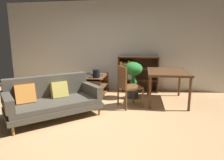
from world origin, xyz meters
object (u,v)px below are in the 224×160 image
at_px(open_laptop, 96,75).
at_px(potted_floor_plant, 133,74).
at_px(media_console, 98,85).
at_px(bookshelf, 135,74).
at_px(dining_chair_near, 127,84).
at_px(dining_table, 167,74).
at_px(desk_speaker, 96,74).
at_px(fabric_couch, 52,98).

relative_size(open_laptop, potted_floor_plant, 0.53).
xyz_separation_m(media_console, bookshelf, (0.99, 0.65, 0.25)).
relative_size(open_laptop, dining_chair_near, 0.53).
relative_size(media_console, dining_chair_near, 1.22).
relative_size(potted_floor_plant, bookshelf, 0.81).
bearing_deg(bookshelf, potted_floor_plant, -90.98).
distance_m(dining_table, bookshelf, 1.31).
xyz_separation_m(open_laptop, dining_table, (1.89, -0.41, 0.13)).
distance_m(media_console, dining_table, 1.90).
bearing_deg(dining_table, desk_speaker, 178.75).
height_order(open_laptop, bookshelf, bookshelf).
xyz_separation_m(dining_table, bookshelf, (-0.83, 1.00, -0.19)).
bearing_deg(dining_table, potted_floor_plant, 167.46).
bearing_deg(open_laptop, desk_speaker, -74.08).
bearing_deg(media_console, fabric_couch, -107.69).
xyz_separation_m(open_laptop, bookshelf, (1.07, 0.59, -0.05)).
bearing_deg(desk_speaker, fabric_couch, -112.37).
distance_m(fabric_couch, dining_table, 2.74).
bearing_deg(media_console, dining_table, -11.13).
relative_size(fabric_couch, desk_speaker, 8.81).
bearing_deg(dining_table, dining_chair_near, -148.45).
bearing_deg(potted_floor_plant, bookshelf, 89.02).
distance_m(fabric_couch, open_laptop, 1.84).
xyz_separation_m(potted_floor_plant, dining_chair_near, (-0.09, -0.76, -0.11)).
relative_size(open_laptop, bookshelf, 0.43).
xyz_separation_m(fabric_couch, dining_table, (2.36, 1.36, 0.33)).
height_order(desk_speaker, potted_floor_plant, potted_floor_plant).
relative_size(fabric_couch, media_console, 1.63).
relative_size(media_console, desk_speaker, 5.39).
xyz_separation_m(media_console, dining_table, (1.81, -0.36, 0.43)).
bearing_deg(desk_speaker, dining_chair_near, -35.32).
bearing_deg(potted_floor_plant, dining_chair_near, -96.67).
distance_m(dining_table, dining_chair_near, 1.10).
height_order(desk_speaker, dining_table, dining_table).
relative_size(open_laptop, dining_table, 0.38).
xyz_separation_m(desk_speaker, dining_chair_near, (0.86, -0.61, -0.13)).
bearing_deg(open_laptop, dining_chair_near, -45.43).
height_order(dining_table, dining_chair_near, dining_chair_near).
bearing_deg(bookshelf, fabric_couch, -123.03).
distance_m(potted_floor_plant, bookshelf, 0.83).
distance_m(open_laptop, dining_chair_near, 1.37).
bearing_deg(dining_table, open_laptop, 167.79).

